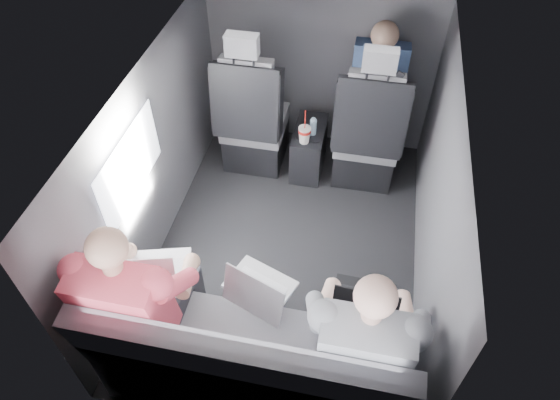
% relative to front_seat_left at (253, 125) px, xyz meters
% --- Properties ---
extents(floor, '(2.60, 2.60, 0.00)m').
position_rel_front_seat_left_xyz_m(floor, '(0.45, -0.84, -0.40)').
color(floor, black).
rests_on(floor, ground).
extents(ceiling, '(2.60, 2.60, 0.00)m').
position_rel_front_seat_left_xyz_m(ceiling, '(0.45, -0.84, 0.95)').
color(ceiling, '#B2B2AD').
rests_on(ceiling, panel_back).
extents(panel_left, '(0.02, 2.60, 1.35)m').
position_rel_front_seat_left_xyz_m(panel_left, '(-0.45, -0.84, 0.27)').
color(panel_left, '#56565B').
rests_on(panel_left, floor).
extents(panel_right, '(0.02, 2.60, 1.35)m').
position_rel_front_seat_left_xyz_m(panel_right, '(1.35, -0.84, 0.27)').
color(panel_right, '#56565B').
rests_on(panel_right, floor).
extents(panel_front, '(1.80, 0.02, 1.35)m').
position_rel_front_seat_left_xyz_m(panel_front, '(0.45, 0.46, 0.27)').
color(panel_front, '#56565B').
rests_on(panel_front, floor).
extents(panel_back, '(1.80, 0.02, 1.35)m').
position_rel_front_seat_left_xyz_m(panel_back, '(0.45, -2.14, 0.27)').
color(panel_back, '#56565B').
rests_on(panel_back, floor).
extents(side_window, '(0.02, 0.75, 0.42)m').
position_rel_front_seat_left_xyz_m(side_window, '(-0.43, -1.14, 0.50)').
color(side_window, white).
rests_on(side_window, panel_left).
extents(seatbelt, '(0.35, 0.11, 0.59)m').
position_rel_front_seat_left_xyz_m(seatbelt, '(0.90, -0.17, 0.40)').
color(seatbelt, black).
rests_on(seatbelt, front_seat_right).
extents(front_seat_left, '(0.52, 0.58, 1.26)m').
position_rel_front_seat_left_xyz_m(front_seat_left, '(0.00, 0.00, 0.00)').
color(front_seat_left, black).
rests_on(front_seat_left, floor).
extents(front_seat_right, '(0.52, 0.58, 1.26)m').
position_rel_front_seat_left_xyz_m(front_seat_right, '(0.90, 0.00, 0.00)').
color(front_seat_right, black).
rests_on(front_seat_right, floor).
extents(center_console, '(0.24, 0.48, 0.41)m').
position_rel_front_seat_left_xyz_m(center_console, '(0.45, 0.04, -0.20)').
color(center_console, black).
rests_on(center_console, floor).
extents(rear_bench, '(1.60, 0.57, 0.92)m').
position_rel_front_seat_left_xyz_m(rear_bench, '(0.45, -1.90, -0.09)').
color(rear_bench, slate).
rests_on(rear_bench, floor).
extents(soda_cup, '(0.10, 0.10, 0.29)m').
position_rel_front_seat_left_xyz_m(soda_cup, '(0.43, -0.12, 0.07)').
color(soda_cup, white).
rests_on(soda_cup, center_console).
extents(water_bottle, '(0.05, 0.05, 0.16)m').
position_rel_front_seat_left_xyz_m(water_bottle, '(0.48, -0.02, 0.07)').
color(water_bottle, '#A2BCDB').
rests_on(water_bottle, center_console).
extents(laptop_white, '(0.43, 0.44, 0.27)m').
position_rel_front_seat_left_xyz_m(laptop_white, '(-0.15, -1.66, 0.24)').
color(laptop_white, silver).
rests_on(laptop_white, passenger_rear_left).
extents(laptop_silver, '(0.41, 0.42, 0.25)m').
position_rel_front_seat_left_xyz_m(laptop_silver, '(0.43, -1.64, 0.23)').
color(laptop_silver, '#B1B1B5').
rests_on(laptop_silver, rear_bench).
extents(laptop_black, '(0.33, 0.30, 0.23)m').
position_rel_front_seat_left_xyz_m(laptop_black, '(0.99, -1.60, 0.23)').
color(laptop_black, black).
rests_on(laptop_black, passenger_rear_right).
extents(passenger_rear_left, '(0.53, 0.64, 1.26)m').
position_rel_front_seat_left_xyz_m(passenger_rear_left, '(-0.15, -1.81, 0.24)').
color(passenger_rear_left, '#343338').
rests_on(passenger_rear_left, rear_bench).
extents(passenger_rear_right, '(0.51, 0.63, 1.24)m').
position_rel_front_seat_left_xyz_m(passenger_rear_right, '(1.00, -1.81, 0.23)').
color(passenger_rear_right, navy).
rests_on(passenger_rear_right, rear_bench).
extents(passenger_front_right, '(0.40, 0.40, 0.80)m').
position_rel_front_seat_left_xyz_m(passenger_front_right, '(0.91, 0.26, 0.35)').
color(passenger_front_right, navy).
rests_on(passenger_front_right, front_seat_right).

